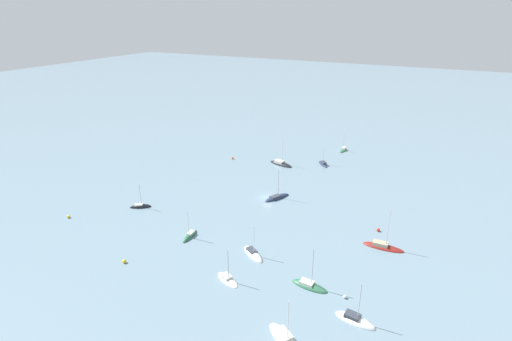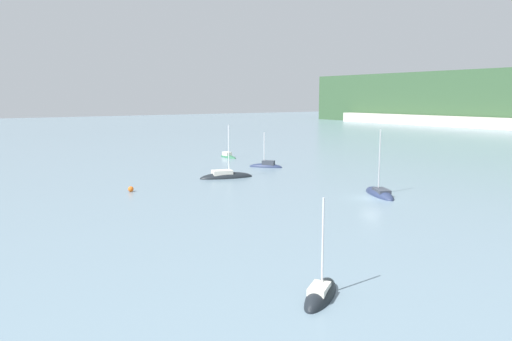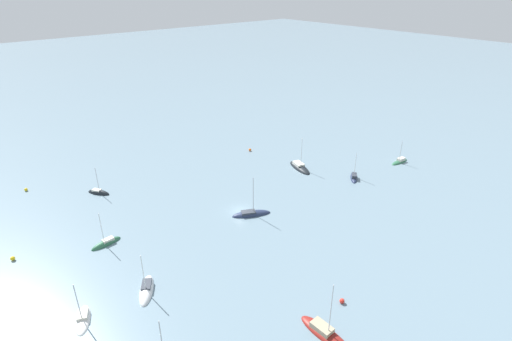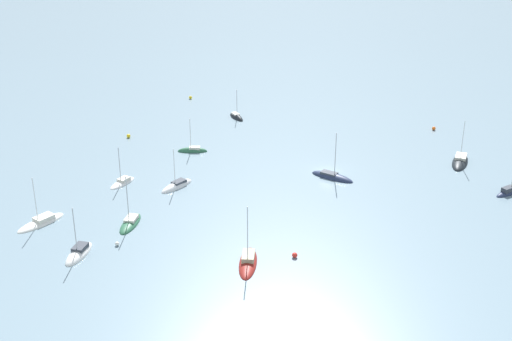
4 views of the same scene
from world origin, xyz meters
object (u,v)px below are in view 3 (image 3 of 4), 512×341
at_px(sailboat_0, 106,244).
at_px(sailboat_4, 300,168).
at_px(mooring_buoy_3, 13,258).
at_px(mooring_buoy_4, 342,301).
at_px(sailboat_6, 147,290).
at_px(sailboat_11, 325,333).
at_px(sailboat_1, 99,193).
at_px(sailboat_2, 354,177).
at_px(sailboat_9, 251,214).
at_px(mooring_buoy_0, 250,150).
at_px(mooring_buoy_1, 26,190).
at_px(sailboat_10, 83,319).
at_px(sailboat_7, 400,162).

bearing_deg(sailboat_0, sailboat_4, 173.95).
bearing_deg(sailboat_0, mooring_buoy_3, -28.33).
height_order(sailboat_0, mooring_buoy_4, sailboat_0).
xyz_separation_m(sailboat_6, sailboat_11, (-15.29, 24.23, 0.08)).
bearing_deg(sailboat_1, sailboat_11, -24.55).
xyz_separation_m(sailboat_11, mooring_buoy_3, (29.96, -46.56, 0.25)).
distance_m(sailboat_0, sailboat_6, 16.26).
xyz_separation_m(sailboat_2, sailboat_9, (30.48, -3.39, -0.07)).
bearing_deg(sailboat_1, sailboat_4, 32.32).
bearing_deg(sailboat_9, mooring_buoy_0, 78.35).
bearing_deg(sailboat_4, mooring_buoy_1, -104.31).
bearing_deg(sailboat_11, sailboat_6, -149.26).
relative_size(mooring_buoy_0, mooring_buoy_1, 1.04).
bearing_deg(sailboat_4, sailboat_1, -99.28).
relative_size(sailboat_4, sailboat_10, 1.26).
relative_size(sailboat_9, mooring_buoy_4, 12.15).
distance_m(sailboat_7, sailboat_10, 84.72).
xyz_separation_m(mooring_buoy_1, mooring_buoy_4, (-28.46, 70.60, 0.03)).
distance_m(sailboat_2, mooring_buoy_1, 78.74).
relative_size(sailboat_0, sailboat_4, 0.82).
distance_m(sailboat_11, mooring_buoy_1, 76.10).
height_order(sailboat_10, mooring_buoy_4, sailboat_10).
xyz_separation_m(sailboat_0, sailboat_1, (-6.16, -20.26, -0.01)).
height_order(sailboat_2, mooring_buoy_1, sailboat_2).
bearing_deg(sailboat_2, mooring_buoy_3, 126.06).
relative_size(sailboat_0, sailboat_7, 1.16).
xyz_separation_m(sailboat_10, mooring_buoy_1, (-3.34, -48.23, 0.27)).
distance_m(sailboat_2, sailboat_11, 50.50).
bearing_deg(sailboat_2, sailboat_4, 77.23).
height_order(sailboat_0, sailboat_4, sailboat_4).
bearing_deg(mooring_buoy_0, sailboat_4, 99.17).
xyz_separation_m(mooring_buoy_1, mooring_buoy_3, (8.08, 26.33, 0.03)).
distance_m(sailboat_0, sailboat_9, 29.05).
distance_m(sailboat_0, sailboat_1, 21.18).
distance_m(sailboat_1, mooring_buoy_4, 60.58).
bearing_deg(sailboat_9, sailboat_2, 20.92).
bearing_deg(sailboat_1, mooring_buoy_3, -88.77).
height_order(sailboat_4, mooring_buoy_3, sailboat_4).
xyz_separation_m(sailboat_0, sailboat_2, (-57.87, 13.08, 0.06)).
xyz_separation_m(sailboat_9, mooring_buoy_0, (-21.41, -26.51, 0.32)).
distance_m(sailboat_9, mooring_buoy_0, 34.08).
bearing_deg(mooring_buoy_3, sailboat_6, 123.31).
xyz_separation_m(mooring_buoy_0, mooring_buoy_1, (55.22, -15.57, -0.02)).
distance_m(sailboat_11, mooring_buoy_3, 55.37).
relative_size(sailboat_2, sailboat_6, 0.88).
distance_m(sailboat_7, mooring_buoy_3, 91.97).
xyz_separation_m(sailboat_0, sailboat_4, (-51.57, 0.37, 0.02)).
bearing_deg(sailboat_0, mooring_buoy_4, 114.33).
height_order(sailboat_2, sailboat_11, sailboat_11).
xyz_separation_m(sailboat_7, sailboat_9, (47.57, -5.59, -0.08)).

